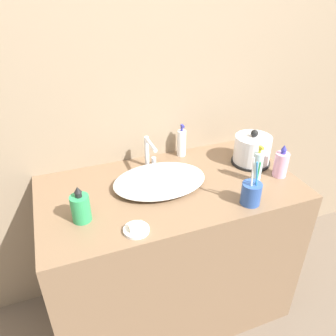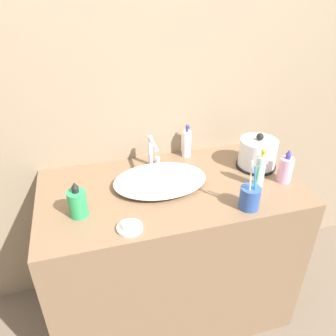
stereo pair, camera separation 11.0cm
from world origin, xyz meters
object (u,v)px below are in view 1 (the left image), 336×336
(mouthwash_bottle, at_px, (281,164))
(faucet, at_px, (149,151))
(lotion_bottle, at_px, (181,143))
(electric_kettle, at_px, (252,151))
(shampoo_bottle, at_px, (257,167))
(hand_cream_bottle, at_px, (81,208))
(toothbrush_cup, at_px, (251,193))

(mouthwash_bottle, bearing_deg, faucet, 152.33)
(lotion_bottle, distance_m, mouthwash_bottle, 0.51)
(lotion_bottle, bearing_deg, electric_kettle, -34.04)
(electric_kettle, height_order, lotion_bottle, electric_kettle)
(shampoo_bottle, bearing_deg, faucet, 145.23)
(hand_cream_bottle, bearing_deg, faucet, 37.96)
(electric_kettle, relative_size, lotion_bottle, 1.11)
(hand_cream_bottle, bearing_deg, lotion_bottle, 31.87)
(lotion_bottle, relative_size, hand_cream_bottle, 1.14)
(faucet, relative_size, mouthwash_bottle, 0.99)
(faucet, height_order, electric_kettle, electric_kettle)
(shampoo_bottle, relative_size, mouthwash_bottle, 1.13)
(faucet, relative_size, hand_cream_bottle, 1.04)
(mouthwash_bottle, bearing_deg, electric_kettle, 111.23)
(electric_kettle, bearing_deg, shampoo_bottle, -115.60)
(toothbrush_cup, bearing_deg, shampoo_bottle, 49.21)
(lotion_bottle, height_order, hand_cream_bottle, lotion_bottle)
(faucet, xyz_separation_m, shampoo_bottle, (0.42, -0.29, -0.02))
(faucet, distance_m, lotion_bottle, 0.21)
(faucet, distance_m, hand_cream_bottle, 0.48)
(electric_kettle, bearing_deg, mouthwash_bottle, -68.77)
(faucet, height_order, hand_cream_bottle, faucet)
(toothbrush_cup, distance_m, mouthwash_bottle, 0.29)
(electric_kettle, xyz_separation_m, toothbrush_cup, (-0.19, -0.30, -0.02))
(electric_kettle, xyz_separation_m, mouthwash_bottle, (0.06, -0.15, -0.00))
(electric_kettle, height_order, hand_cream_bottle, electric_kettle)
(toothbrush_cup, height_order, hand_cream_bottle, toothbrush_cup)
(mouthwash_bottle, distance_m, hand_cream_bottle, 0.93)
(mouthwash_bottle, bearing_deg, shampoo_bottle, -179.41)
(shampoo_bottle, bearing_deg, electric_kettle, 64.40)
(shampoo_bottle, bearing_deg, toothbrush_cup, -130.79)
(electric_kettle, relative_size, shampoo_bottle, 1.06)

